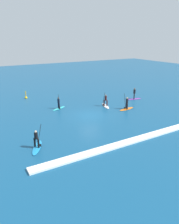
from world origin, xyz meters
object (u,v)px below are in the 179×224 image
Objects in this scene: surfer_on_white_board at (106,103)px; surfer_on_orange_board at (127,106)px; marker_buoy at (26,97)px; surfer_on_blue_board at (37,144)px; surfer_on_purple_board at (134,96)px; surfer_on_teal_board at (59,106)px.

surfer_on_orange_board is (1.81, -2.67, 0.03)m from surfer_on_white_board.
surfer_on_white_board is at bearing -48.53° from marker_buoy.
surfer_on_purple_board is at bearing -38.20° from surfer_on_blue_board.
surfer_on_blue_board is 11.61m from surfer_on_teal_board.
surfer_on_blue_board is at bearing -145.54° from surfer_on_purple_board.
surfer_on_orange_board reaches higher than surfer_on_purple_board.
surfer_on_blue_board is 2.07× the size of marker_buoy.
surfer_on_purple_board is (6.26, 0.81, 0.13)m from surfer_on_white_board.
surfer_on_purple_board is at bearing 146.08° from surfer_on_teal_board.
surfer_on_orange_board reaches higher than surfer_on_teal_board.
surfer_on_white_board is 1.02× the size of surfer_on_blue_board.
surfer_on_teal_board is at bearing -39.40° from surfer_on_orange_board.
surfer_on_orange_board is 1.10× the size of surfer_on_teal_board.
marker_buoy is at bearing 16.91° from surfer_on_blue_board.
surfer_on_purple_board is 20.66m from surfer_on_blue_board.
surfer_on_white_board is at bearing -63.89° from surfer_on_orange_board.
surfer_on_blue_board is at bearing 10.13° from surfer_on_orange_board.
marker_buoy is at bearing -98.46° from surfer_on_teal_board.
surfer_on_blue_board is at bearing -101.39° from marker_buoy.
surfer_on_teal_board is at bearing -4.10° from surfer_on_blue_board.
surfer_on_teal_board reaches higher than surfer_on_white_board.
surfer_on_orange_board is 5.65m from surfer_on_purple_board.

